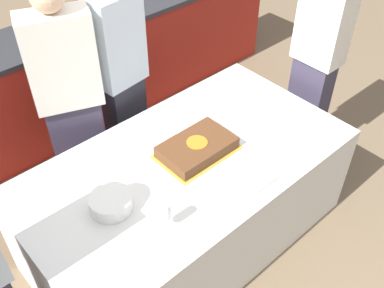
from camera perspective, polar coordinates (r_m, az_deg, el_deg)
The scene contains 11 objects.
ground_plane at distance 3.22m, azimuth -0.63°, elevation -11.38°, with size 14.00×14.00×0.00m, color #7A664C.
back_counter at distance 3.95m, azimuth -16.65°, elevation 7.47°, with size 4.40×0.58×0.92m.
dining_table at distance 2.94m, azimuth -0.69°, elevation -7.14°, with size 2.02×1.10×0.72m.
cake at distance 2.70m, azimuth 0.64°, elevation -0.44°, with size 0.48×0.32×0.08m.
plate_stack at distance 2.43m, azimuth -10.22°, elevation -7.34°, with size 0.23×0.23×0.09m.
wine_glass at distance 2.26m, azimuth -3.39°, elevation -8.52°, with size 0.07×0.07×0.18m.
side_plate_near_cake at distance 2.89m, azimuth -3.81°, elevation 1.86°, with size 0.19×0.19×0.00m.
utensil_pile at distance 2.57m, azimuth 8.75°, elevation -4.64°, with size 0.17×0.10×0.02m.
person_cutting_cake at distance 3.11m, azimuth -8.95°, elevation 8.20°, with size 0.35×0.24×1.68m.
person_seated_right at distance 3.34m, azimuth 15.49°, elevation 10.02°, with size 0.22×0.33×1.70m.
person_standing_back at distance 2.97m, azimuth -15.12°, elevation 4.92°, with size 0.46×0.34×1.68m.
Camera 1 is at (-1.26, -1.46, 2.58)m, focal length 42.00 mm.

